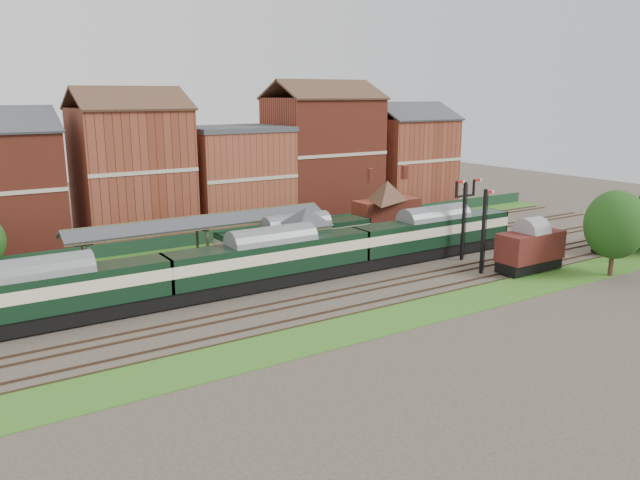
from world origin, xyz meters
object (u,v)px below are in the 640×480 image
dmu_train (272,258)px  platform_railcar (296,238)px  signal_box (307,236)px  goods_van_a (530,248)px  semaphore_bracket (464,215)px

dmu_train → platform_railcar: (6.33, 6.50, -0.26)m
signal_box → goods_van_a: signal_box is taller
dmu_train → goods_van_a: dmu_train is taller
dmu_train → signal_box: bearing=30.4°
semaphore_bracket → goods_van_a: bearing=-70.8°
signal_box → goods_van_a: bearing=-35.3°
semaphore_bracket → platform_railcar: size_ratio=0.48×
signal_box → semaphore_bracket: 16.16m
goods_van_a → semaphore_bracket: bearing=109.2°
signal_box → platform_railcar: size_ratio=0.36×
platform_railcar → signal_box: bearing=-103.6°
signal_box → dmu_train: (-5.54, -3.25, -0.65)m
platform_railcar → goods_van_a: (16.52, -15.50, 0.00)m
semaphore_bracket → goods_van_a: semaphore_bracket is taller
signal_box → goods_van_a: size_ratio=0.90×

